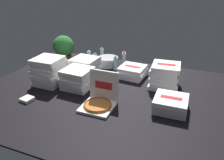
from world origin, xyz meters
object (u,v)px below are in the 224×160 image
napkin_pile (27,99)px  open_pizza_box (99,100)px  water_bottle_0 (102,54)px  potted_plant (64,48)px  pizza_stack_center_near (85,67)px  pizza_stack_right_mid (165,76)px  pizza_stack_left_far (133,72)px  water_bottle_4 (89,57)px  pizza_stack_left_mid (171,104)px  water_bottle_2 (124,58)px  pizza_stack_right_far (78,78)px  water_bottle_1 (95,60)px  water_bottle_5 (124,60)px  pizza_stack_left_near (49,71)px  ice_bucket (108,61)px  water_bottle_3 (115,63)px

napkin_pile → open_pizza_box: bearing=14.1°
water_bottle_0 → potted_plant: bearing=-142.1°
pizza_stack_center_near → pizza_stack_right_mid: pizza_stack_right_mid is taller
pizza_stack_left_far → napkin_pile: size_ratio=2.98×
potted_plant → napkin_pile: bearing=-78.1°
pizza_stack_left_far → water_bottle_4: 0.86m
pizza_stack_left_mid → water_bottle_4: bearing=147.1°
pizza_stack_right_mid → water_bottle_4: (-1.30, 0.41, -0.05)m
open_pizza_box → water_bottle_2: size_ratio=1.72×
pizza_stack_right_far → water_bottle_1: size_ratio=1.76×
pizza_stack_right_mid → water_bottle_5: bearing=144.4°
water_bottle_2 → napkin_pile: water_bottle_2 is taller
water_bottle_5 → pizza_stack_left_near: bearing=-125.5°
water_bottle_5 → water_bottle_1: bearing=-156.0°
water_bottle_0 → napkin_pile: bearing=-98.8°
pizza_stack_right_mid → pizza_stack_center_near: bearing=-177.8°
open_pizza_box → water_bottle_2: 1.35m
pizza_stack_left_mid → water_bottle_2: size_ratio=1.68×
pizza_stack_center_near → water_bottle_4: bearing=109.8°
pizza_stack_left_mid → pizza_stack_left_near: pizza_stack_left_near is taller
pizza_stack_right_far → water_bottle_0: pizza_stack_right_far is taller
ice_bucket → potted_plant: (-0.69, -0.19, 0.19)m
water_bottle_5 → napkin_pile: (-0.68, -1.47, -0.08)m
ice_bucket → water_bottle_0: 0.28m
pizza_stack_left_far → pizza_stack_right_mid: (0.47, -0.16, 0.08)m
pizza_stack_center_near → pizza_stack_right_mid: bearing=2.2°
water_bottle_2 → pizza_stack_center_near: bearing=-120.5°
pizza_stack_left_far → water_bottle_0: size_ratio=1.75×
pizza_stack_left_far → napkin_pile: (-0.94, -1.11, -0.06)m
pizza_stack_right_far → ice_bucket: size_ratio=1.16×
open_pizza_box → water_bottle_4: open_pizza_box is taller
water_bottle_1 → water_bottle_5: 0.47m
open_pizza_box → pizza_stack_right_far: size_ratio=0.98×
water_bottle_0 → water_bottle_5: (0.44, -0.12, 0.00)m
water_bottle_0 → water_bottle_4: (-0.13, -0.23, 0.00)m
pizza_stack_left_near → water_bottle_2: size_ratio=1.77×
water_bottle_0 → potted_plant: 0.65m
ice_bucket → water_bottle_0: size_ratio=1.52×
ice_bucket → water_bottle_1: size_ratio=1.52×
pizza_stack_left_mid → water_bottle_4: (-1.46, 0.94, 0.03)m
pizza_stack_left_mid → pizza_stack_left_near: 1.60m
pizza_stack_left_mid → pizza_stack_right_far: (-1.19, 0.11, 0.05)m
pizza_stack_left_far → potted_plant: (-1.19, 0.09, 0.18)m
pizza_stack_left_near → water_bottle_2: pizza_stack_left_near is taller
pizza_stack_right_mid → ice_bucket: bearing=155.7°
pizza_stack_right_far → water_bottle_3: bearing=72.5°
water_bottle_0 → napkin_pile: 1.61m
pizza_stack_left_far → water_bottle_0: water_bottle_0 is taller
pizza_stack_center_near → water_bottle_4: pizza_stack_center_near is taller
pizza_stack_center_near → napkin_pile: 0.95m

